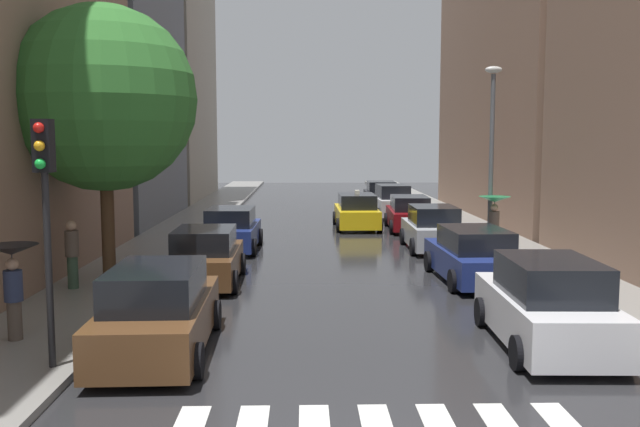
{
  "coord_description": "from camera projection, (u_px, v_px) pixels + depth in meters",
  "views": [
    {
      "loc": [
        -1.05,
        -7.6,
        4.08
      ],
      "look_at": [
        -0.38,
        20.47,
        1.11
      ],
      "focal_mm": 38.47,
      "sensor_mm": 36.0,
      "label": 1
    }
  ],
  "objects": [
    {
      "name": "parked_car_left_nearest",
      "position": [
        158.0,
        312.0,
        13.16
      ],
      "size": [
        2.15,
        4.81,
        1.72
      ],
      "rotation": [
        0.0,
        0.0,
        1.6
      ],
      "color": "brown",
      "rests_on": "ground"
    },
    {
      "name": "sidewalk_left",
      "position": [
        186.0,
        228.0,
        31.7
      ],
      "size": [
        3.0,
        72.0,
        0.15
      ],
      "primitive_type": "cube",
      "color": "gray",
      "rests_on": "ground"
    },
    {
      "name": "parked_car_right_sixth",
      "position": [
        381.0,
        194.0,
        43.09
      ],
      "size": [
        2.15,
        4.03,
        1.58
      ],
      "rotation": [
        0.0,
        0.0,
        1.56
      ],
      "color": "black",
      "rests_on": "ground"
    },
    {
      "name": "pedestrian_foreground",
      "position": [
        72.0,
        253.0,
        18.25
      ],
      "size": [
        0.36,
        0.36,
        1.83
      ],
      "rotation": [
        0.0,
        0.0,
        3.74
      ],
      "color": "#38513D",
      "rests_on": "sidewalk_left"
    },
    {
      "name": "parked_car_right_fifth",
      "position": [
        392.0,
        202.0,
        36.88
      ],
      "size": [
        2.12,
        4.35,
        1.76
      ],
      "rotation": [
        0.0,
        0.0,
        1.61
      ],
      "color": "silver",
      "rests_on": "ground"
    },
    {
      "name": "street_tree_left",
      "position": [
        104.0,
        99.0,
        18.53
      ],
      "size": [
        5.03,
        5.03,
        7.59
      ],
      "color": "#513823",
      "rests_on": "sidewalk_left"
    },
    {
      "name": "parked_car_right_fourth",
      "position": [
        409.0,
        214.0,
        31.42
      ],
      "size": [
        2.16,
        4.49,
        1.59
      ],
      "rotation": [
        0.0,
        0.0,
        1.53
      ],
      "color": "maroon",
      "rests_on": "ground"
    },
    {
      "name": "building_left_mid",
      "position": [
        102.0,
        20.0,
        33.88
      ],
      "size": [
        6.0,
        12.13,
        20.12
      ],
      "primitive_type": "cube",
      "color": "slate",
      "rests_on": "ground"
    },
    {
      "name": "pedestrian_by_kerb",
      "position": [
        494.0,
        211.0,
        23.73
      ],
      "size": [
        1.09,
        1.09,
        2.03
      ],
      "rotation": [
        0.0,
        0.0,
        4.85
      ],
      "color": "brown",
      "rests_on": "sidewalk_right"
    },
    {
      "name": "parked_car_right_nearest",
      "position": [
        547.0,
        306.0,
        13.54
      ],
      "size": [
        2.2,
        4.53,
        1.8
      ],
      "rotation": [
        0.0,
        0.0,
        1.54
      ],
      "color": "silver",
      "rests_on": "ground"
    },
    {
      "name": "pedestrian_near_tree",
      "position": [
        12.0,
        270.0,
        13.47
      ],
      "size": [
        1.03,
        1.03,
        1.91
      ],
      "rotation": [
        0.0,
        0.0,
        4.3
      ],
      "color": "brown",
      "rests_on": "sidewalk_left"
    },
    {
      "name": "taxi_midroad",
      "position": [
        357.0,
        212.0,
        32.12
      ],
      "size": [
        2.1,
        4.52,
        1.81
      ],
      "rotation": [
        0.0,
        0.0,
        1.58
      ],
      "color": "yellow",
      "rests_on": "ground"
    },
    {
      "name": "parked_car_right_third",
      "position": [
        433.0,
        229.0,
        25.71
      ],
      "size": [
        2.06,
        4.1,
        1.67
      ],
      "rotation": [
        0.0,
        0.0,
        1.56
      ],
      "color": "#B2B7BF",
      "rests_on": "ground"
    },
    {
      "name": "parked_car_right_second",
      "position": [
        473.0,
        256.0,
        19.94
      ],
      "size": [
        2.22,
        4.71,
        1.58
      ],
      "rotation": [
        0.0,
        0.0,
        1.6
      ],
      "color": "navy",
      "rests_on": "ground"
    },
    {
      "name": "traffic_light_left_corner",
      "position": [
        45.0,
        188.0,
        11.63
      ],
      "size": [
        0.3,
        0.42,
        4.3
      ],
      "color": "black",
      "rests_on": "sidewalk_left"
    },
    {
      "name": "parked_car_left_third",
      "position": [
        231.0,
        230.0,
        25.58
      ],
      "size": [
        2.15,
        4.21,
        1.62
      ],
      "rotation": [
        0.0,
        0.0,
        1.55
      ],
      "color": "navy",
      "rests_on": "ground"
    },
    {
      "name": "building_left_far",
      "position": [
        160.0,
        43.0,
        47.52
      ],
      "size": [
        6.0,
        13.62,
        21.71
      ],
      "primitive_type": "cube",
      "color": "#9E9384",
      "rests_on": "ground"
    },
    {
      "name": "sidewalk_right",
      "position": [
        465.0,
        227.0,
        32.01
      ],
      "size": [
        3.0,
        72.0,
        0.15
      ],
      "primitive_type": "cube",
      "color": "gray",
      "rests_on": "ground"
    },
    {
      "name": "lamp_post_right",
      "position": [
        492.0,
        145.0,
        24.0
      ],
      "size": [
        0.6,
        0.28,
        6.52
      ],
      "color": "#595B60",
      "rests_on": "sidewalk_right"
    },
    {
      "name": "parked_car_left_second",
      "position": [
        206.0,
        258.0,
        19.58
      ],
      "size": [
        2.09,
        4.24,
        1.62
      ],
      "rotation": [
        0.0,
        0.0,
        1.58
      ],
      "color": "brown",
      "rests_on": "ground"
    },
    {
      "name": "ground_plane",
      "position": [
        326.0,
        230.0,
        31.87
      ],
      "size": [
        28.0,
        72.0,
        0.04
      ],
      "primitive_type": "cube",
      "color": "#27272A"
    }
  ]
}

